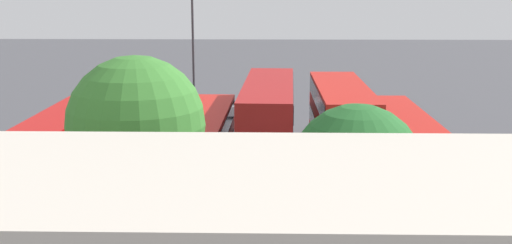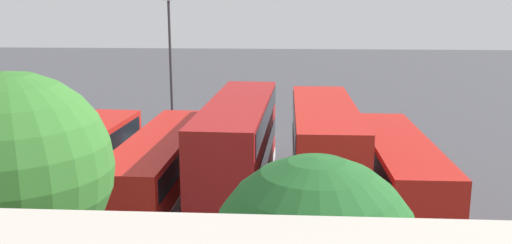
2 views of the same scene
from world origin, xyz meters
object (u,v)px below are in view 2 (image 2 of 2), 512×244
bus_single_deck_fourth (162,164)px  car_hatchback_silver (248,118)px  bus_single_deck_fifth (74,163)px  bus_double_decker_second (324,153)px  bus_double_decker_third (239,147)px  bus_single_deck_sixth (2,162)px  bus_single_deck_near_end (398,169)px  lamp_post_tall (170,60)px

bus_single_deck_fourth → car_hatchback_silver: (-2.81, -14.54, -0.92)m
bus_single_deck_fifth → bus_double_decker_second: bearing=177.2°
bus_double_decker_second → car_hatchback_silver: bus_double_decker_second is taller
bus_double_decker_third → bus_single_deck_fourth: (3.49, 0.14, -0.83)m
bus_double_decker_second → car_hatchback_silver: bearing=-73.8°
car_hatchback_silver → bus_single_deck_fifth: bearing=65.1°
bus_double_decker_third → bus_single_deck_fourth: bus_double_decker_third is taller
bus_double_decker_second → bus_single_deck_fifth: (11.22, -0.55, -0.82)m
bus_single_deck_sixth → bus_single_deck_fifth: bearing=-179.6°
bus_double_decker_second → bus_single_deck_fifth: bearing=-2.8°
bus_single_deck_fifth → car_hatchback_silver: 16.19m
bus_single_deck_near_end → bus_double_decker_third: (7.06, -0.13, 0.83)m
bus_double_decker_second → lamp_post_tall: size_ratio=1.15×
bus_single_deck_fourth → bus_double_decker_third: bearing=-177.7°
bus_single_deck_fifth → car_hatchback_silver: size_ratio=2.47×
bus_single_deck_fourth → bus_double_decker_second: bearing=174.6°
bus_double_decker_second → bus_single_deck_sixth: size_ratio=0.95×
bus_single_deck_near_end → bus_single_deck_fifth: (14.55, 0.13, 0.00)m
bus_single_deck_sixth → car_hatchback_silver: bearing=-124.7°
bus_double_decker_second → lamp_post_tall: bearing=-49.8°
car_hatchback_silver → lamp_post_tall: (4.42, 4.78, 4.56)m
bus_double_decker_second → bus_single_deck_sixth: 14.62m
bus_single_deck_near_end → bus_single_deck_sixth: size_ratio=1.02×
bus_single_deck_near_end → lamp_post_tall: size_ratio=1.23×
bus_single_deck_near_end → bus_double_decker_third: 7.11m
bus_double_decker_second → bus_single_deck_fourth: size_ratio=0.90×
bus_double_decker_third → bus_single_deck_near_end: bearing=178.9°
bus_double_decker_second → lamp_post_tall: lamp_post_tall is taller
bus_single_deck_near_end → bus_single_deck_sixth: 17.92m
lamp_post_tall → bus_double_decker_second: bearing=130.2°
bus_double_decker_second → bus_single_deck_fourth: bearing=-5.4°
bus_double_decker_second → bus_double_decker_third: 3.82m
bus_single_deck_fifth → bus_single_deck_sixth: size_ratio=1.08×
bus_single_deck_fourth → lamp_post_tall: size_ratio=1.28×
bus_single_deck_sixth → car_hatchback_silver: size_ratio=2.30×
bus_double_decker_third → bus_single_deck_fifth: (7.48, 0.26, -0.83)m
bus_single_deck_fifth → car_hatchback_silver: bearing=-114.9°
car_hatchback_silver → bus_single_deck_sixth: bearing=55.3°
car_hatchback_silver → bus_double_decker_second: bearing=106.2°
bus_single_deck_sixth → lamp_post_tall: 12.02m
bus_single_deck_sixth → car_hatchback_silver: 17.89m
bus_double_decker_third → lamp_post_tall: bearing=-62.1°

